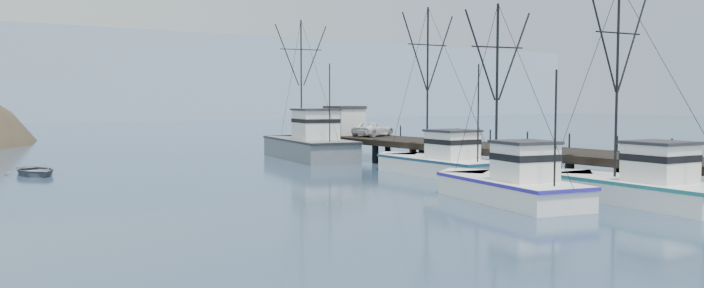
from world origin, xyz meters
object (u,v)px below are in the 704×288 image
object	(u,v)px
pier_shed	(345,120)
motorboat	(36,175)
trawler_far	(437,163)
trawler_mid	(507,186)
trawler_near	(632,187)
work_vessel	(307,145)
pickup_truck	(373,129)
pier	(482,149)

from	to	relation	value
pier_shed	motorboat	distance (m)	28.25
trawler_far	motorboat	distance (m)	28.76
motorboat	trawler_mid	bearing A→B (deg)	-63.94
trawler_near	work_vessel	bearing A→B (deg)	89.83
trawler_mid	motorboat	xyz separation A→B (m)	(-18.16, 27.90, -0.82)
trawler_mid	motorboat	world-z (taller)	trawler_mid
trawler_near	motorboat	distance (m)	39.49
trawler_near	trawler_far	size ratio (longest dim) A/B	0.95
trawler_far	motorboat	world-z (taller)	trawler_far
pickup_truck	motorboat	distance (m)	28.95
pier	motorboat	world-z (taller)	pier
work_vessel	motorboat	bearing A→B (deg)	-176.66
pier_shed	trawler_near	bearing A→B (deg)	-97.87
trawler_near	pickup_truck	bearing A→B (deg)	79.72
trawler_mid	trawler_far	world-z (taller)	trawler_far
pier	trawler_near	size ratio (longest dim) A/B	3.72
trawler_near	trawler_mid	xyz separation A→B (m)	(-5.15, 3.97, -0.00)
pickup_truck	motorboat	world-z (taller)	pickup_truck
trawler_near	pickup_truck	xyz separation A→B (m)	(5.48, 30.21, 1.84)
trawler_mid	work_vessel	distance (m)	29.73
pier	pickup_truck	size ratio (longest dim) A/B	9.23
trawler_far	work_vessel	world-z (taller)	work_vessel
trawler_near	work_vessel	size ratio (longest dim) A/B	0.75
trawler_mid	pickup_truck	bearing A→B (deg)	67.95
trawler_mid	trawler_far	xyz separation A→B (m)	(5.80, 12.01, 0.00)
pier	pickup_truck	distance (m)	14.45
motorboat	pier	bearing A→B (deg)	-36.58
trawler_near	work_vessel	world-z (taller)	work_vessel
trawler_mid	pier_shed	distance (m)	31.50
pier	pickup_truck	world-z (taller)	pickup_truck
pier_shed	trawler_mid	bearing A→B (deg)	-108.23
trawler_near	pier_shed	distance (m)	34.21
work_vessel	pickup_truck	xyz separation A→B (m)	(5.38, -3.03, 1.43)
trawler_near	work_vessel	distance (m)	33.24
pier	trawler_mid	distance (m)	15.61
pier	work_vessel	bearing A→B (deg)	105.72
pier	trawler_far	bearing A→B (deg)	177.48
work_vessel	pickup_truck	world-z (taller)	work_vessel
trawler_far	pier_shed	xyz separation A→B (m)	(4.02, 17.81, 2.60)
pier	pier_shed	size ratio (longest dim) A/B	13.75
pier	motorboat	xyz separation A→B (m)	(-28.32, 16.08, -1.69)
work_vessel	pier_shed	distance (m)	5.10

